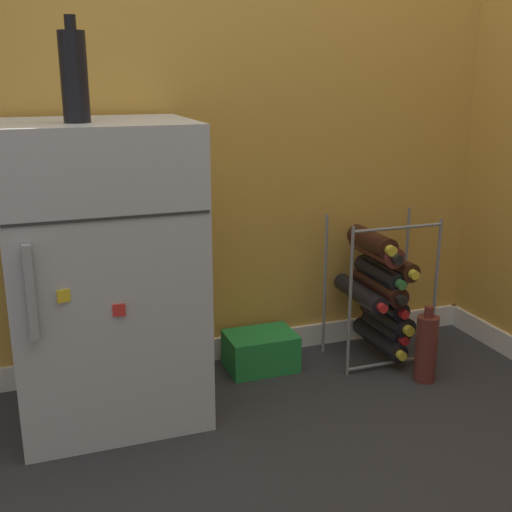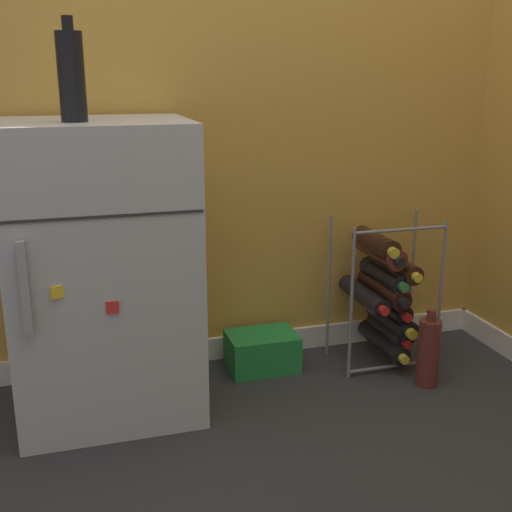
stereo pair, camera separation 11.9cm
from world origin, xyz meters
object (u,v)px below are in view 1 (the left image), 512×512
Objects in this scene: wine_rack at (380,289)px; soda_box at (261,351)px; fridge_top_bottle at (74,76)px; loose_bottle_floor at (426,348)px; mini_fridge at (105,274)px.

wine_rack reaches higher than soda_box.
fridge_top_bottle reaches higher than loose_bottle_floor.
mini_fridge is 3.31× the size of fridge_top_bottle.
fridge_top_bottle is at bearing 175.30° from loose_bottle_floor.
wine_rack is 0.29m from loose_bottle_floor.
mini_fridge is at bearing -176.20° from wine_rack.
wine_rack is 1.98× the size of loose_bottle_floor.
loose_bottle_floor reaches higher than soda_box.
loose_bottle_floor is (1.15, -0.09, -0.95)m from fridge_top_bottle.
loose_bottle_floor is at bearing -8.53° from mini_fridge.
wine_rack is at bearing 7.26° from fridge_top_bottle.
mini_fridge is at bearing -167.25° from soda_box.
mini_fridge is 3.68× the size of soda_box.
fridge_top_bottle is (-0.05, -0.07, 0.60)m from mini_fridge.
fridge_top_bottle reaches higher than wine_rack.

